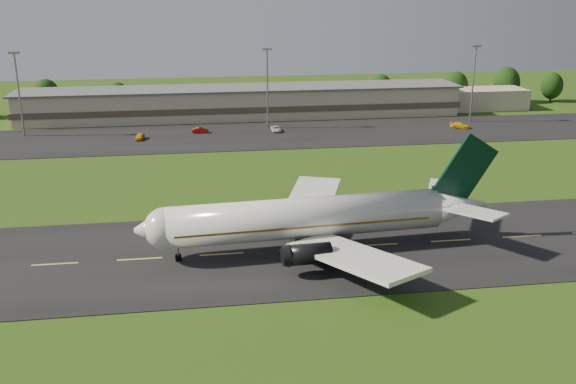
{
  "coord_description": "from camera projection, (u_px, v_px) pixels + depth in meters",
  "views": [
    {
      "loc": [
        -14.07,
        -81.41,
        35.22
      ],
      "look_at": [
        -0.58,
        8.0,
        6.0
      ],
      "focal_mm": 40.0,
      "sensor_mm": 36.0,
      "label": 1
    }
  ],
  "objects": [
    {
      "name": "terminal",
      "position": [
        266.0,
        102.0,
        179.6
      ],
      "size": [
        145.0,
        16.0,
        8.4
      ],
      "color": "#BCA790",
      "rests_on": "ground"
    },
    {
      "name": "service_vehicle_a",
      "position": [
        140.0,
        136.0,
        152.88
      ],
      "size": [
        2.41,
        4.52,
        1.46
      ],
      "primitive_type": "imported",
      "rotation": [
        0.0,
        0.0,
        -0.17
      ],
      "color": "orange",
      "rests_on": "apron"
    },
    {
      "name": "taxiway",
      "position": [
        301.0,
        250.0,
        89.41
      ],
      "size": [
        220.0,
        30.0,
        0.1
      ],
      "primitive_type": "cube",
      "color": "black",
      "rests_on": "ground"
    },
    {
      "name": "light_mast_west",
      "position": [
        18.0,
        84.0,
        152.97
      ],
      "size": [
        2.4,
        1.2,
        20.35
      ],
      "color": "gray",
      "rests_on": "ground"
    },
    {
      "name": "tree_line",
      "position": [
        342.0,
        90.0,
        192.51
      ],
      "size": [
        193.94,
        9.08,
        11.11
      ],
      "color": "black",
      "rests_on": "ground"
    },
    {
      "name": "airliner",
      "position": [
        312.0,
        218.0,
        88.26
      ],
      "size": [
        51.3,
        42.09,
        15.57
      ],
      "rotation": [
        0.0,
        0.0,
        0.06
      ],
      "color": "silver",
      "rests_on": "ground"
    },
    {
      "name": "ground",
      "position": [
        301.0,
        250.0,
        89.42
      ],
      "size": [
        360.0,
        360.0,
        0.0
      ],
      "primitive_type": "plane",
      "color": "#254110",
      "rests_on": "ground"
    },
    {
      "name": "service_vehicle_b",
      "position": [
        200.0,
        130.0,
        159.64
      ],
      "size": [
        4.18,
        1.71,
        1.35
      ],
      "primitive_type": "imported",
      "rotation": [
        0.0,
        0.0,
        1.5
      ],
      "color": "#A9110B",
      "rests_on": "apron"
    },
    {
      "name": "service_vehicle_d",
      "position": [
        460.0,
        125.0,
        165.02
      ],
      "size": [
        5.35,
        4.15,
        1.45
      ],
      "primitive_type": "imported",
      "rotation": [
        0.0,
        0.0,
        1.08
      ],
      "color": "#EAB40D",
      "rests_on": "apron"
    },
    {
      "name": "light_mast_east",
      "position": [
        474.0,
        74.0,
        169.3
      ],
      "size": [
        2.4,
        1.2,
        20.35
      ],
      "color": "gray",
      "rests_on": "ground"
    },
    {
      "name": "service_vehicle_c",
      "position": [
        276.0,
        129.0,
        161.25
      ],
      "size": [
        2.15,
        4.63,
        1.28
      ],
      "primitive_type": "imported",
      "rotation": [
        0.0,
        0.0,
        0.0
      ],
      "color": "silver",
      "rests_on": "apron"
    },
    {
      "name": "apron",
      "position": [
        251.0,
        136.0,
        157.15
      ],
      "size": [
        260.0,
        30.0,
        0.1
      ],
      "primitive_type": "cube",
      "color": "black",
      "rests_on": "ground"
    },
    {
      "name": "light_mast_centre",
      "position": [
        267.0,
        79.0,
        161.49
      ],
      "size": [
        2.4,
        1.2,
        20.35
      ],
      "color": "gray",
      "rests_on": "ground"
    }
  ]
}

